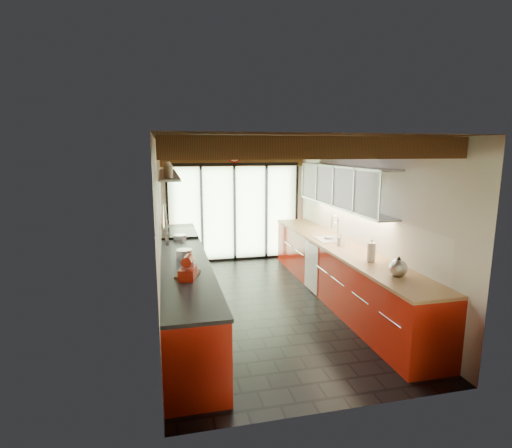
# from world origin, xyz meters

# --- Properties ---
(ground) EXTENTS (5.50, 5.50, 0.00)m
(ground) POSITION_xyz_m (0.00, 0.00, 0.00)
(ground) COLOR black
(ground) RESTS_ON ground
(room_shell) EXTENTS (5.50, 5.50, 5.50)m
(room_shell) POSITION_xyz_m (0.00, 0.00, 1.65)
(room_shell) COLOR silver
(room_shell) RESTS_ON ground
(ceiling_beams) EXTENTS (3.14, 5.06, 4.90)m
(ceiling_beams) POSITION_xyz_m (-0.00, 0.38, 2.46)
(ceiling_beams) COLOR #593316
(ceiling_beams) RESTS_ON ground
(glass_door) EXTENTS (2.95, 0.10, 2.90)m
(glass_door) POSITION_xyz_m (0.00, 2.69, 1.66)
(glass_door) COLOR #C6EAAD
(glass_door) RESTS_ON ground
(left_counter) EXTENTS (0.68, 5.00, 0.92)m
(left_counter) POSITION_xyz_m (-1.28, 0.00, 0.46)
(left_counter) COLOR #B71D0C
(left_counter) RESTS_ON ground
(range_stove) EXTENTS (0.66, 0.90, 0.97)m
(range_stove) POSITION_xyz_m (-1.28, 1.45, 0.47)
(range_stove) COLOR silver
(range_stove) RESTS_ON ground
(right_counter) EXTENTS (0.68, 5.00, 0.92)m
(right_counter) POSITION_xyz_m (1.27, 0.00, 0.46)
(right_counter) COLOR #B71D0C
(right_counter) RESTS_ON ground
(sink_assembly) EXTENTS (0.45, 0.52, 0.43)m
(sink_assembly) POSITION_xyz_m (1.29, 0.40, 0.96)
(sink_assembly) COLOR silver
(sink_assembly) RESTS_ON right_counter
(upper_cabinets_right) EXTENTS (0.34, 3.00, 3.00)m
(upper_cabinets_right) POSITION_xyz_m (1.43, 0.30, 1.85)
(upper_cabinets_right) COLOR silver
(upper_cabinets_right) RESTS_ON ground
(left_wall_fixtures) EXTENTS (0.28, 2.60, 0.96)m
(left_wall_fixtures) POSITION_xyz_m (-1.47, 0.29, 1.78)
(left_wall_fixtures) COLOR silver
(left_wall_fixtures) RESTS_ON ground
(stand_mixer) EXTENTS (0.26, 0.36, 0.29)m
(stand_mixer) POSITION_xyz_m (-1.27, -1.19, 1.03)
(stand_mixer) COLOR #B31F0E
(stand_mixer) RESTS_ON left_counter
(pot_large) EXTENTS (0.27, 0.27, 0.14)m
(pot_large) POSITION_xyz_m (-1.27, -0.32, 0.99)
(pot_large) COLOR silver
(pot_large) RESTS_ON left_counter
(pot_small) EXTENTS (0.30, 0.30, 0.09)m
(pot_small) POSITION_xyz_m (-1.27, 0.96, 0.96)
(pot_small) COLOR silver
(pot_small) RESTS_ON left_counter
(cutting_board) EXTENTS (0.35, 0.41, 0.03)m
(cutting_board) POSITION_xyz_m (-1.27, -1.08, 0.93)
(cutting_board) COLOR brown
(cutting_board) RESTS_ON left_counter
(kettle) EXTENTS (0.27, 0.30, 0.26)m
(kettle) POSITION_xyz_m (1.27, -1.69, 1.04)
(kettle) COLOR silver
(kettle) RESTS_ON right_counter
(paper_towel) EXTENTS (0.14, 0.14, 0.32)m
(paper_towel) POSITION_xyz_m (1.27, -1.03, 1.05)
(paper_towel) COLOR white
(paper_towel) RESTS_ON right_counter
(soap_bottle) EXTENTS (0.10, 0.11, 0.20)m
(soap_bottle) POSITION_xyz_m (1.27, -0.06, 1.02)
(soap_bottle) COLOR silver
(soap_bottle) RESTS_ON right_counter
(bowl) EXTENTS (0.24, 0.24, 0.05)m
(bowl) POSITION_xyz_m (1.27, 0.44, 0.94)
(bowl) COLOR silver
(bowl) RESTS_ON right_counter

